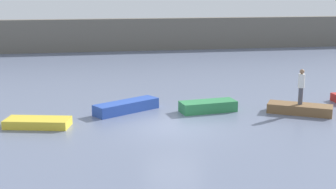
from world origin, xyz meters
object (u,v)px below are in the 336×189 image
(rowboat_blue, at_px, (126,107))
(rowboat_brown, at_px, (300,109))
(rowboat_green, at_px, (208,106))
(person_white_shirt, at_px, (301,85))
(rowboat_yellow, at_px, (38,123))

(rowboat_blue, relative_size, rowboat_brown, 1.12)
(rowboat_blue, height_order, rowboat_brown, rowboat_blue)
(rowboat_green, height_order, person_white_shirt, person_white_shirt)
(rowboat_green, relative_size, person_white_shirt, 1.60)
(rowboat_green, height_order, rowboat_brown, rowboat_green)
(rowboat_blue, bearing_deg, rowboat_brown, -42.82)
(rowboat_blue, distance_m, rowboat_green, 4.11)
(rowboat_blue, height_order, person_white_shirt, person_white_shirt)
(rowboat_brown, distance_m, person_white_shirt, 1.22)
(rowboat_yellow, bearing_deg, person_white_shirt, 13.89)
(rowboat_brown, height_order, person_white_shirt, person_white_shirt)
(rowboat_brown, xyz_separation_m, person_white_shirt, (0.00, 0.00, 1.22))
(rowboat_yellow, relative_size, rowboat_blue, 0.82)
(rowboat_blue, relative_size, rowboat_green, 1.23)
(rowboat_yellow, distance_m, person_white_shirt, 12.68)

